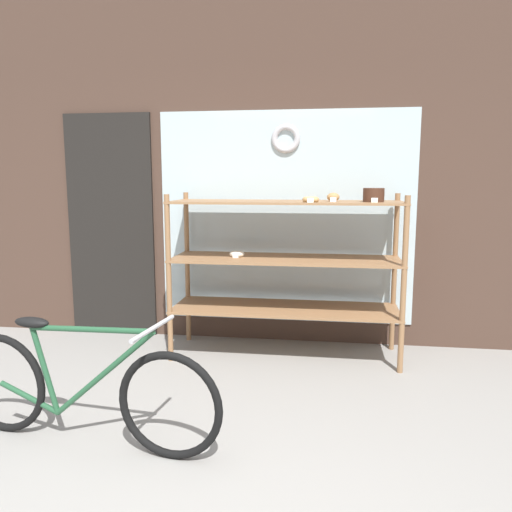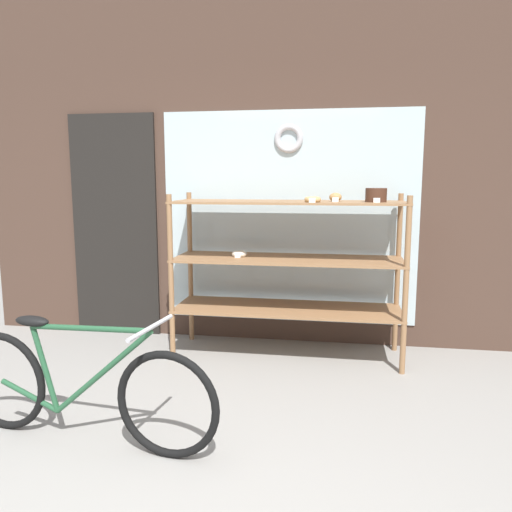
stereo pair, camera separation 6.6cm
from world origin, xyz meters
TOP-DOWN VIEW (x-y plane):
  - storefront_facade at (-0.04, 2.78)m, footprint 5.48×0.13m
  - display_case at (0.27, 2.35)m, footprint 1.90×0.59m
  - bicycle at (-0.78, 0.73)m, footprint 1.69×0.46m

SIDE VIEW (x-z plane):
  - bicycle at x=-0.78m, z-range -0.04..0.70m
  - display_case at x=0.27m, z-range 0.14..1.57m
  - storefront_facade at x=-0.04m, z-range -0.05..3.60m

